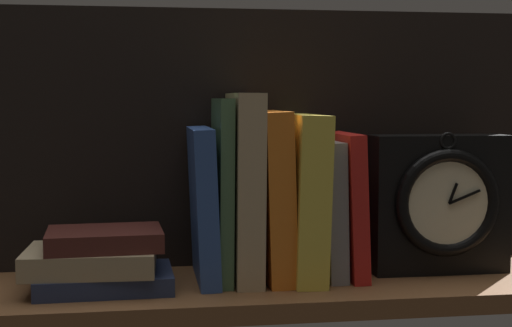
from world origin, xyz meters
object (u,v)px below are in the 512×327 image
book_blue_modern (203,204)px  book_orange_pandolfini (272,195)px  book_green_romantic (222,190)px  framed_clock (439,203)px  book_red_requiem (347,204)px  book_tan_shortstories (244,187)px  book_yellow_seinlanguage (302,196)px  book_gray_chess (328,208)px  book_stack_side (99,261)px

book_blue_modern → book_orange_pandolfini: book_orange_pandolfini is taller
book_green_romantic → framed_clock: 30.65cm
book_green_romantic → book_red_requiem: size_ratio=1.24×
book_orange_pandolfini → book_red_requiem: bearing=0.0°
book_tan_shortstories → book_orange_pandolfini: bearing=0.0°
book_green_romantic → framed_clock: book_green_romantic is taller
book_red_requiem → framed_clock: 13.30cm
book_tan_shortstories → framed_clock: size_ratio=1.26×
book_yellow_seinlanguage → book_blue_modern: bearing=180.0°
book_green_romantic → book_gray_chess: (14.59, 0.00, -2.88)cm
book_yellow_seinlanguage → book_red_requiem: bearing=0.0°
book_tan_shortstories → book_green_romantic: bearing=180.0°
book_blue_modern → book_tan_shortstories: 5.99cm
book_yellow_seinlanguage → framed_clock: (19.58, -0.48, -1.37)cm
book_blue_modern → book_tan_shortstories: bearing=0.0°
book_red_requiem → book_orange_pandolfini: bearing=180.0°
book_yellow_seinlanguage → book_red_requiem: size_ratio=1.13×
book_blue_modern → book_tan_shortstories: size_ratio=0.82×
book_red_requiem → framed_clock: bearing=-2.1°
book_gray_chess → book_stack_side: bearing=-174.4°
book_stack_side → book_blue_modern: bearing=12.4°
book_blue_modern → book_green_romantic: book_green_romantic is taller
book_gray_chess → book_tan_shortstories: bearing=180.0°
book_tan_shortstories → book_stack_side: (-19.16, -3.00, -8.91)cm
book_yellow_seinlanguage → book_tan_shortstories: bearing=180.0°
book_stack_side → book_yellow_seinlanguage: bearing=6.3°
book_green_romantic → book_tan_shortstories: size_ratio=0.97×
book_green_romantic → book_orange_pandolfini: book_green_romantic is taller
book_gray_chess → book_stack_side: book_gray_chess is taller
book_tan_shortstories → book_red_requiem: bearing=0.0°
book_red_requiem → framed_clock: (13.29, -0.48, -0.07)cm
book_blue_modern → book_stack_side: book_blue_modern is taller
book_blue_modern → book_gray_chess: (17.13, 0.00, -0.94)cm
book_red_requiem → book_stack_side: bearing=-174.9°
book_yellow_seinlanguage → book_gray_chess: size_ratio=1.20×
framed_clock → book_stack_side: 47.18cm
book_tan_shortstories → book_yellow_seinlanguage: bearing=0.0°
book_tan_shortstories → book_orange_pandolfini: (3.84, 0.00, -1.20)cm
framed_clock → book_stack_side: framed_clock is taller
framed_clock → book_tan_shortstories: bearing=179.0°
book_orange_pandolfini → book_red_requiem: book_orange_pandolfini is taller
book_green_romantic → book_gray_chess: book_green_romantic is taller
book_red_requiem → book_tan_shortstories: bearing=180.0°
book_green_romantic → book_red_requiem: book_green_romantic is taller
book_yellow_seinlanguage → book_gray_chess: book_yellow_seinlanguage is taller
book_tan_shortstories → book_blue_modern: bearing=180.0°
book_green_romantic → book_yellow_seinlanguage: size_ratio=1.10×
book_gray_chess → framed_clock: 15.97cm
book_red_requiem → book_blue_modern: bearing=180.0°
book_orange_pandolfini → book_stack_side: bearing=-172.6°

